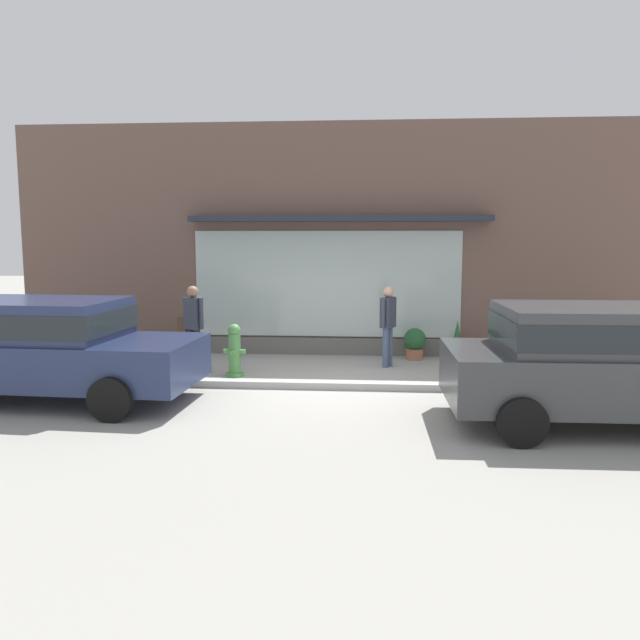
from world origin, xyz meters
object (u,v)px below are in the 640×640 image
Objects in this scene: potted_plant_by_entrance at (161,343)px; potted_plant_window_left at (515,346)px; pedestrian_passerby at (388,320)px; parked_car_navy at (46,344)px; fire_hydrant at (234,351)px; parked_car_dark_gray at (596,359)px; potted_plant_window_right at (415,343)px; pedestrian_with_handbag at (193,321)px; potted_plant_near_hydrant at (457,341)px.

potted_plant_window_left is at bearing 0.29° from potted_plant_by_entrance.
pedestrian_passerby reaches higher than parked_car_navy.
fire_hydrant is 6.05m from parked_car_dark_gray.
parked_car_navy is at bearing -141.77° from fire_hydrant.
potted_plant_window_right is at bearing 113.55° from parked_car_dark_gray.
fire_hydrant is 5.72m from potted_plant_window_left.
parked_car_navy is 7.46× the size of potted_plant_window_left.
potted_plant_window_right reaches higher than potted_plant_window_left.
pedestrian_with_handbag is at bearing 153.03° from parked_car_dark_gray.
potted_plant_window_right is at bearing 29.48° from fire_hydrant.
potted_plant_near_hydrant reaches higher than potted_plant_window_left.
potted_plant_window_left is 0.75× the size of potted_plant_near_hydrant.
potted_plant_by_entrance is at bearing -179.54° from potted_plant_window_right.
pedestrian_with_handbag is 5.38m from potted_plant_near_hydrant.
potted_plant_near_hydrant is at bearing 33.42° from parked_car_navy.
potted_plant_window_left reaches higher than potted_plant_by_entrance.
fire_hydrant is 1.18× the size of potted_plant_near_hydrant.
parked_car_navy is (-2.50, -1.97, 0.42)m from fire_hydrant.
pedestrian_with_handbag is 2.48× the size of potted_plant_window_right.
pedestrian_with_handbag reaches higher than potted_plant_near_hydrant.
parked_car_navy is 8.80m from potted_plant_window_left.
parked_car_dark_gray is (5.42, -2.67, 0.43)m from fire_hydrant.
potted_plant_by_entrance is (-5.35, -0.04, -0.07)m from potted_plant_window_right.
parked_car_dark_gray is at bearing -75.80° from potted_plant_near_hydrant.
potted_plant_window_right is at bearing -130.63° from pedestrian_with_handbag.
parked_car_navy is at bearing -149.64° from potted_plant_near_hydrant.
potted_plant_near_hydrant is (-1.15, 0.08, 0.08)m from potted_plant_window_left.
pedestrian_with_handbag reaches higher than potted_plant_window_left.
potted_plant_near_hydrant reaches higher than potted_plant_window_right.
pedestrian_passerby is at bearing 33.02° from parked_car_navy.
pedestrian_with_handbag reaches higher than potted_plant_by_entrance.
pedestrian_passerby is 6.10m from parked_car_navy.
potted_plant_window_right is (-2.05, 4.57, -0.56)m from parked_car_dark_gray.
fire_hydrant is 0.61× the size of pedestrian_passerby.
potted_plant_window_left is at bearing -4.12° from potted_plant_near_hydrant.
pedestrian_passerby reaches higher than potted_plant_by_entrance.
parked_car_navy is 8.63× the size of potted_plant_by_entrance.
pedestrian_with_handbag is (-0.89, 0.46, 0.46)m from fire_hydrant.
parked_car_navy reaches higher than potted_plant_window_left.
potted_plant_window_left is at bearing 89.74° from parked_car_dark_gray.
pedestrian_with_handbag is 7.04m from parked_car_dark_gray.
potted_plant_window_right is 5.35m from potted_plant_by_entrance.
potted_plant_near_hydrant is (6.74, 3.95, -0.50)m from parked_car_navy.
fire_hydrant reaches higher than potted_plant_window_left.
potted_plant_window_left is (7.89, 3.86, -0.58)m from parked_car_navy.
parked_car_navy is 7.00× the size of potted_plant_window_right.
pedestrian_with_handbag is 0.35× the size of parked_car_navy.
potted_plant_window_left is at bearing -0.17° from potted_plant_window_right.
pedestrian_passerby is 0.39× the size of parked_car_dark_gray.
parked_car_navy is (-1.61, -2.42, -0.05)m from pedestrian_with_handbag.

